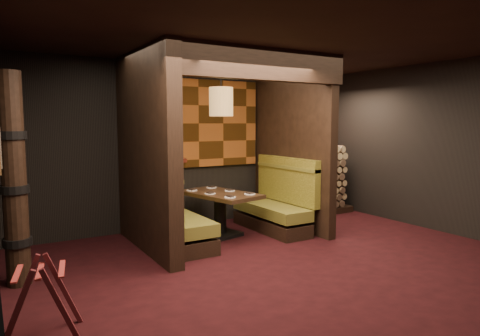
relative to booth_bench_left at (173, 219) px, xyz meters
The scene contains 20 objects.
floor 1.95m from the booth_bench_left, 59.77° to the right, with size 6.50×5.50×0.02m, color black.
ceiling 3.11m from the booth_bench_left, 59.77° to the right, with size 6.50×5.50×0.02m, color black.
wall_back 1.79m from the booth_bench_left, 49.10° to the left, with size 6.50×0.02×2.85m, color black.
wall_right 4.65m from the booth_bench_left, 21.35° to the right, with size 0.02×5.50×2.85m, color black.
partition_left 1.10m from the booth_bench_left, behind, with size 0.20×2.20×2.85m, color black.
partition_right 2.48m from the booth_bench_left, ahead, with size 0.15×2.10×2.85m, color black.
header_beam 2.60m from the booth_bench_left, 45.41° to the right, with size 2.85×0.18×0.44m, color black.
tapa_back_panel 2.00m from the booth_bench_left, 48.54° to the left, with size 2.40×0.06×1.55m, color #954E1C.
tapa_side_panel 1.48m from the booth_bench_left, 146.90° to the left, with size 0.04×1.85×1.45m, color #954E1C.
lacquer_shelf 1.32m from the booth_bench_left, 70.12° to the left, with size 0.60×0.12×0.07m, color maroon.
booth_bench_left is the anchor object (origin of this frame).
booth_bench_right 1.89m from the booth_bench_left, ahead, with size 0.68×1.60×1.14m.
dining_table 0.89m from the booth_bench_left, ahead, with size 1.02×1.48×0.71m.
place_settings 0.94m from the booth_bench_left, ahead, with size 0.80×1.18×0.03m.
pendant_lamp 1.97m from the booth_bench_left, ahead, with size 0.38×0.38×0.92m.
luggage_rack 2.85m from the booth_bench_left, 134.79° to the right, with size 0.74×0.58×0.73m.
totem_column 2.30m from the booth_bench_left, 165.25° to the right, with size 0.31×0.31×2.40m.
firewood_stack 3.33m from the booth_bench_left, 12.17° to the left, with size 1.73×0.70×1.36m.
mosaic_header 3.63m from the booth_bench_left, 17.60° to the left, with size 1.83×0.10×0.56m, color maroon.
bay_front_post 2.58m from the booth_bench_left, ahead, with size 0.08×0.08×2.85m, color black.
Camera 1 is at (-3.32, -4.22, 1.84)m, focal length 32.00 mm.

